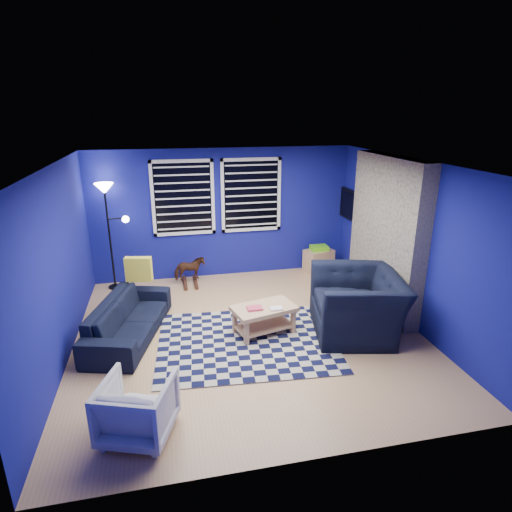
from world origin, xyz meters
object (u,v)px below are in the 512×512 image
(rocking_horse, at_px, (190,269))
(floor_lamp, at_px, (107,203))
(sofa, at_px, (129,319))
(armchair_bent, at_px, (137,408))
(cabinet, at_px, (319,260))
(tv, at_px, (352,206))
(coffee_table, at_px, (264,314))
(armchair_big, at_px, (357,304))

(rocking_horse, distance_m, floor_lamp, 1.89)
(sofa, distance_m, floor_lamp, 2.37)
(sofa, xyz_separation_m, armchair_bent, (0.21, -2.11, 0.04))
(sofa, relative_size, cabinet, 3.05)
(tv, relative_size, coffee_table, 0.99)
(armchair_big, distance_m, floor_lamp, 4.58)
(tv, distance_m, cabinet, 1.30)
(armchair_bent, bearing_deg, armchair_big, -133.87)
(cabinet, relative_size, floor_lamp, 0.32)
(cabinet, bearing_deg, armchair_bent, -147.54)
(tv, height_order, rocking_horse, tv)
(sofa, height_order, armchair_big, armchair_big)
(cabinet, bearing_deg, floor_lamp, 162.77)
(tv, height_order, cabinet, tv)
(tv, distance_m, sofa, 4.63)
(rocking_horse, distance_m, coffee_table, 2.33)
(sofa, bearing_deg, floor_lamp, 26.26)
(armchair_bent, xyz_separation_m, rocking_horse, (0.79, 3.90, -0.01))
(tv, xyz_separation_m, floor_lamp, (-4.53, 0.25, 0.21))
(rocking_horse, xyz_separation_m, coffee_table, (0.94, -2.14, 0.01))
(armchair_bent, height_order, floor_lamp, floor_lamp)
(coffee_table, bearing_deg, sofa, 170.17)
(tv, bearing_deg, rocking_horse, 177.99)
(rocking_horse, height_order, floor_lamp, floor_lamp)
(sofa, height_order, floor_lamp, floor_lamp)
(rocking_horse, xyz_separation_m, cabinet, (2.63, 0.14, -0.06))
(rocking_horse, relative_size, floor_lamp, 0.29)
(cabinet, distance_m, floor_lamp, 4.22)
(armchair_big, height_order, armchair_bent, armchair_big)
(armchair_bent, bearing_deg, cabinet, -110.56)
(tv, height_order, coffee_table, tv)
(armchair_bent, height_order, cabinet, armchair_bent)
(sofa, height_order, coffee_table, sofa)
(floor_lamp, bearing_deg, coffee_table, -44.58)
(rocking_horse, bearing_deg, floor_lamp, 76.18)
(sofa, bearing_deg, rocking_horse, -13.44)
(tv, bearing_deg, armchair_big, -110.96)
(coffee_table, height_order, floor_lamp, floor_lamp)
(armchair_big, xyz_separation_m, coffee_table, (-1.36, 0.23, -0.14))
(armchair_bent, relative_size, coffee_table, 0.70)
(sofa, bearing_deg, armchair_bent, -158.49)
(coffee_table, bearing_deg, cabinet, 53.35)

